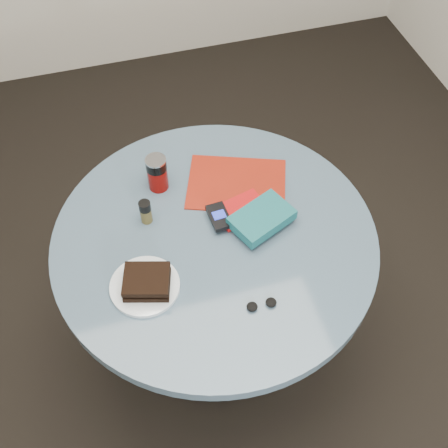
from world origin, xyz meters
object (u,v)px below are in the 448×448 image
object	(u,v)px
mp3_player	(219,217)
headphones	(262,305)
soda_can	(157,173)
pepper_grinder	(146,212)
novel	(262,218)
sandwich	(147,282)
plate	(145,286)
magazine	(237,184)
table	(215,266)
red_book	(241,210)

from	to	relation	value
mp3_player	headphones	world-z (taller)	mp3_player
soda_can	pepper_grinder	distance (m)	0.15
novel	soda_can	bearing A→B (deg)	113.69
soda_can	novel	bearing A→B (deg)	-42.54
sandwich	pepper_grinder	size ratio (longest dim) A/B	1.81
plate	magazine	size ratio (longest dim) A/B	0.63
headphones	sandwich	bearing A→B (deg)	153.75
plate	mp3_player	world-z (taller)	mp3_player
novel	magazine	bearing A→B (deg)	73.44
pepper_grinder	mp3_player	xyz separation A→B (m)	(0.22, -0.07, -0.02)
pepper_grinder	novel	distance (m)	0.36
table	red_book	world-z (taller)	red_book
plate	novel	xyz separation A→B (m)	(0.39, 0.12, 0.03)
pepper_grinder	red_book	distance (m)	0.30
soda_can	mp3_player	xyz separation A→B (m)	(0.15, -0.20, -0.04)
soda_can	plate	bearing A→B (deg)	-107.93
headphones	magazine	bearing A→B (deg)	81.81
novel	mp3_player	world-z (taller)	novel
table	mp3_player	bearing A→B (deg)	59.99
sandwich	novel	size ratio (longest dim) A/B	0.82
table	soda_can	distance (m)	0.36
soda_can	novel	size ratio (longest dim) A/B	0.67
plate	red_book	world-z (taller)	red_book
table	sandwich	xyz separation A→B (m)	(-0.23, -0.13, 0.20)
plate	novel	bearing A→B (deg)	17.06
pepper_grinder	magazine	size ratio (longest dim) A/B	0.27
magazine	mp3_player	xyz separation A→B (m)	(-0.10, -0.13, 0.02)
table	soda_can	size ratio (longest dim) A/B	7.99
sandwich	headphones	size ratio (longest dim) A/B	1.76
plate	table	bearing A→B (deg)	26.65
sandwich	novel	bearing A→B (deg)	18.18
soda_can	pepper_grinder	size ratio (longest dim) A/B	1.48
soda_can	headphones	xyz separation A→B (m)	(0.18, -0.52, -0.05)
sandwich	magazine	bearing A→B (deg)	40.85
table	novel	bearing A→B (deg)	-0.34
pepper_grinder	headphones	size ratio (longest dim) A/B	0.97
magazine	headphones	size ratio (longest dim) A/B	3.64
table	novel	xyz separation A→B (m)	(0.15, -0.00, 0.20)
plate	headphones	xyz separation A→B (m)	(0.30, -0.15, 0.00)
magazine	novel	bearing A→B (deg)	-62.19
plate	sandwich	size ratio (longest dim) A/B	1.31
novel	pepper_grinder	bearing A→B (deg)	136.81
soda_can	magazine	bearing A→B (deg)	-14.42
table	plate	distance (m)	0.32
red_book	plate	bearing A→B (deg)	-165.88
table	novel	size ratio (longest dim) A/B	5.37
novel	mp3_player	xyz separation A→B (m)	(-0.12, 0.05, -0.01)
red_book	novel	xyz separation A→B (m)	(0.04, -0.07, 0.02)
soda_can	red_book	world-z (taller)	soda_can
red_book	magazine	bearing A→B (deg)	65.44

